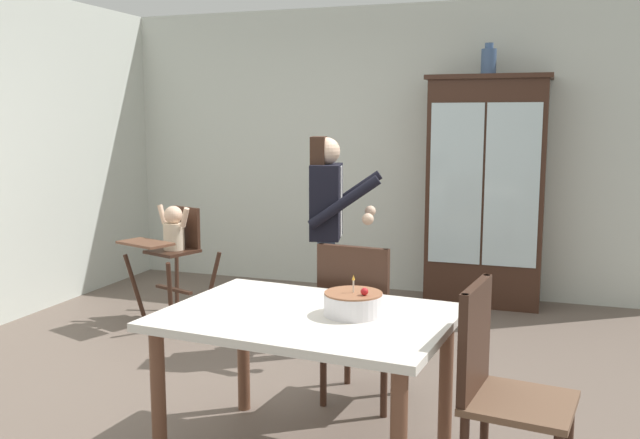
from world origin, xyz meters
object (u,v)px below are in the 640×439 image
(china_cabinet, at_px, (486,191))
(dining_chair_far_side, at_px, (359,313))
(adult_person, at_px, (327,217))
(high_chair_with_toddler, at_px, (173,242))
(dining_chair_right_end, at_px, (496,379))
(birthday_cake, at_px, (353,303))
(ceramic_vase, at_px, (489,61))
(dining_table, at_px, (307,333))

(china_cabinet, relative_size, dining_chair_far_side, 2.11)
(adult_person, distance_m, dining_chair_far_side, 1.08)
(china_cabinet, bearing_deg, high_chair_with_toddler, -150.62)
(dining_chair_far_side, height_order, dining_chair_right_end, same)
(china_cabinet, height_order, birthday_cake, china_cabinet)
(ceramic_vase, relative_size, dining_table, 0.19)
(high_chair_with_toddler, relative_size, birthday_cake, 3.39)
(dining_table, relative_size, birthday_cake, 5.11)
(ceramic_vase, bearing_deg, dining_chair_right_end, -83.30)
(adult_person, height_order, dining_table, adult_person)
(dining_table, bearing_deg, birthday_cake, 12.36)
(dining_table, bearing_deg, high_chair_with_toddler, 134.47)
(high_chair_with_toddler, bearing_deg, dining_chair_far_side, -12.61)
(china_cabinet, height_order, high_chair_with_toddler, china_cabinet)
(china_cabinet, relative_size, dining_chair_right_end, 2.11)
(birthday_cake, xyz_separation_m, dining_chair_right_end, (0.67, -0.12, -0.24))
(ceramic_vase, relative_size, birthday_cake, 0.96)
(high_chair_with_toddler, bearing_deg, dining_table, -26.25)
(dining_table, bearing_deg, china_cabinet, 80.94)
(ceramic_vase, bearing_deg, birthday_cake, -95.14)
(ceramic_vase, bearing_deg, china_cabinet, -16.32)
(ceramic_vase, relative_size, high_chair_with_toddler, 0.28)
(china_cabinet, relative_size, dining_table, 1.41)
(dining_chair_right_end, bearing_deg, birthday_cake, 87.19)
(dining_chair_far_side, distance_m, dining_chair_right_end, 1.13)
(dining_table, relative_size, dining_chair_right_end, 1.49)
(birthday_cake, height_order, dining_chair_right_end, dining_chair_right_end)
(dining_chair_right_end, bearing_deg, high_chair_with_toddler, 62.01)
(china_cabinet, height_order, dining_chair_far_side, china_cabinet)
(adult_person, bearing_deg, high_chair_with_toddler, 65.19)
(china_cabinet, relative_size, adult_person, 1.32)
(high_chair_with_toddler, bearing_deg, birthday_cake, -22.38)
(ceramic_vase, distance_m, dining_chair_far_side, 3.02)
(high_chair_with_toddler, height_order, adult_person, adult_person)
(high_chair_with_toddler, xyz_separation_m, dining_chair_right_end, (2.74, -1.97, -0.10))
(ceramic_vase, distance_m, dining_chair_right_end, 3.68)
(ceramic_vase, xyz_separation_m, dining_chair_far_side, (-0.44, -2.53, -1.59))
(china_cabinet, xyz_separation_m, ceramic_vase, (-0.01, 0.00, 1.12))
(dining_table, height_order, dining_chair_right_end, dining_chair_right_end)
(adult_person, bearing_deg, ceramic_vase, -41.30)
(high_chair_with_toddler, relative_size, dining_chair_far_side, 0.99)
(high_chair_with_toddler, distance_m, birthday_cake, 2.77)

